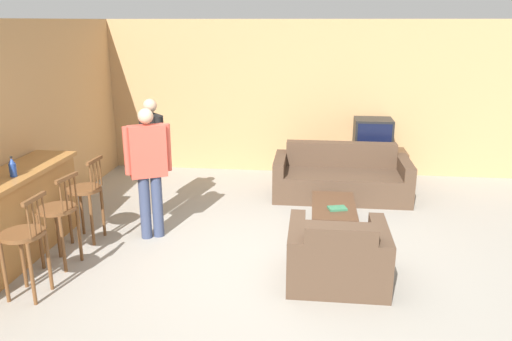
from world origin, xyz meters
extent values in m
plane|color=gray|center=(0.00, 0.00, 0.00)|extent=(24.00, 24.00, 0.00)
cube|color=tan|center=(0.00, 3.71, 1.30)|extent=(9.40, 0.08, 2.60)
cube|color=tan|center=(-3.12, 1.35, 1.30)|extent=(0.08, 8.71, 2.60)
cube|color=#A87038|center=(-2.78, -0.14, 0.46)|extent=(0.47, 2.23, 0.93)
cube|color=#A87038|center=(-2.78, -0.14, 0.95)|extent=(0.55, 2.29, 0.05)
cylinder|color=brown|center=(-2.22, -0.81, 0.65)|extent=(0.42, 0.42, 0.04)
cylinder|color=brown|center=(-2.35, -0.66, 0.32)|extent=(0.04, 0.04, 0.63)
cylinder|color=brown|center=(-2.36, -0.94, 0.32)|extent=(0.04, 0.04, 0.63)
cylinder|color=brown|center=(-2.07, -0.68, 0.32)|extent=(0.04, 0.04, 0.63)
cylinder|color=brown|center=(-2.08, -0.96, 0.32)|extent=(0.04, 0.04, 0.63)
cylinder|color=brown|center=(-2.04, -0.70, 0.84)|extent=(0.02, 0.02, 0.33)
cylinder|color=brown|center=(-2.04, -0.78, 0.84)|extent=(0.02, 0.02, 0.33)
cylinder|color=brown|center=(-2.05, -0.86, 0.84)|extent=(0.02, 0.02, 0.33)
cylinder|color=brown|center=(-2.05, -0.94, 0.84)|extent=(0.02, 0.02, 0.33)
cube|color=brown|center=(-2.05, -0.82, 1.02)|extent=(0.06, 0.34, 0.04)
cylinder|color=brown|center=(-2.22, -0.16, 0.65)|extent=(0.47, 0.47, 0.04)
cylinder|color=brown|center=(-2.33, 0.01, 0.32)|extent=(0.04, 0.04, 0.63)
cylinder|color=brown|center=(-2.38, -0.27, 0.32)|extent=(0.04, 0.04, 0.63)
cylinder|color=brown|center=(-2.05, -0.04, 0.32)|extent=(0.04, 0.04, 0.63)
cylinder|color=brown|center=(-2.10, -0.32, 0.32)|extent=(0.04, 0.04, 0.63)
cylinder|color=brown|center=(-2.03, -0.07, 0.84)|extent=(0.02, 0.02, 0.33)
cylinder|color=brown|center=(-2.04, -0.15, 0.84)|extent=(0.02, 0.02, 0.33)
cylinder|color=brown|center=(-2.05, -0.23, 0.84)|extent=(0.02, 0.02, 0.33)
cylinder|color=brown|center=(-2.07, -0.31, 0.84)|extent=(0.02, 0.02, 0.33)
cube|color=brown|center=(-2.05, -0.19, 1.02)|extent=(0.10, 0.34, 0.04)
cylinder|color=brown|center=(-2.22, 0.50, 0.65)|extent=(0.43, 0.43, 0.04)
cylinder|color=brown|center=(-2.35, 0.65, 0.32)|extent=(0.04, 0.04, 0.63)
cylinder|color=brown|center=(-2.36, 0.37, 0.32)|extent=(0.04, 0.04, 0.63)
cylinder|color=brown|center=(-2.07, 0.63, 0.32)|extent=(0.04, 0.04, 0.63)
cylinder|color=brown|center=(-2.08, 0.35, 0.32)|extent=(0.04, 0.04, 0.63)
cylinder|color=brown|center=(-2.04, 0.61, 0.84)|extent=(0.02, 0.02, 0.33)
cylinder|color=brown|center=(-2.04, 0.53, 0.84)|extent=(0.02, 0.02, 0.33)
cylinder|color=brown|center=(-2.05, 0.45, 0.84)|extent=(0.02, 0.02, 0.33)
cylinder|color=brown|center=(-2.05, 0.37, 0.84)|extent=(0.02, 0.02, 0.33)
cube|color=brown|center=(-2.05, 0.49, 1.02)|extent=(0.06, 0.34, 0.04)
cube|color=#4C3828|center=(0.92, 2.40, 0.20)|extent=(1.69, 0.93, 0.40)
cube|color=#4C3828|center=(0.92, 2.76, 0.58)|extent=(1.69, 0.22, 0.37)
cube|color=#4C3828|center=(0.00, 2.40, 0.30)|extent=(0.16, 0.93, 0.60)
cube|color=#4C3828|center=(1.85, 2.40, 0.30)|extent=(0.16, 0.93, 0.60)
cube|color=#4C3828|center=(0.76, -0.17, 0.20)|extent=(0.68, 0.88, 0.40)
cube|color=#4C3828|center=(0.76, -0.50, 0.57)|extent=(0.68, 0.22, 0.35)
cube|color=#4C3828|center=(1.18, -0.17, 0.30)|extent=(0.16, 0.88, 0.59)
cube|color=#4C3828|center=(0.34, -0.17, 0.30)|extent=(0.16, 0.88, 0.59)
cube|color=#472D1E|center=(0.77, 1.07, 0.35)|extent=(0.54, 1.02, 0.04)
cube|color=#472D1E|center=(0.53, 0.59, 0.17)|extent=(0.06, 0.06, 0.33)
cube|color=#472D1E|center=(1.00, 0.59, 0.17)|extent=(0.06, 0.06, 0.33)
cube|color=#472D1E|center=(0.53, 1.54, 0.17)|extent=(0.06, 0.06, 0.33)
cube|color=#472D1E|center=(1.00, 1.54, 0.17)|extent=(0.06, 0.06, 0.33)
cube|color=#513823|center=(1.46, 3.33, 0.25)|extent=(1.13, 0.55, 0.51)
cube|color=black|center=(1.46, 3.33, 0.77)|extent=(0.61, 0.50, 0.53)
cube|color=black|center=(1.46, 3.08, 0.77)|extent=(0.54, 0.01, 0.46)
cylinder|color=#234293|center=(-2.69, -0.10, 1.05)|extent=(0.07, 0.07, 0.14)
cone|color=#234293|center=(-2.69, -0.10, 1.15)|extent=(0.07, 0.07, 0.06)
cylinder|color=black|center=(-2.69, -0.10, 1.19)|extent=(0.03, 0.03, 0.02)
cube|color=#33704C|center=(0.80, 0.92, 0.38)|extent=(0.25, 0.20, 0.03)
cylinder|color=#756B5B|center=(-1.69, 1.45, 0.39)|extent=(0.13, 0.13, 0.78)
cylinder|color=#756B5B|center=(-1.59, 1.35, 0.39)|extent=(0.13, 0.13, 0.78)
cube|color=black|center=(-1.64, 1.40, 1.10)|extent=(0.40, 0.41, 0.62)
cylinder|color=black|center=(-1.80, 1.56, 1.12)|extent=(0.08, 0.08, 0.57)
cylinder|color=black|center=(-1.49, 1.23, 1.12)|extent=(0.08, 0.08, 0.57)
sphere|color=tan|center=(-1.64, 1.40, 1.51)|extent=(0.18, 0.18, 0.18)
cylinder|color=#384260|center=(-1.39, 0.70, 0.39)|extent=(0.13, 0.13, 0.79)
cylinder|color=#384260|center=(-1.53, 0.64, 0.39)|extent=(0.13, 0.13, 0.79)
cube|color=#CC4C3D|center=(-1.46, 0.67, 1.10)|extent=(0.46, 0.35, 0.62)
cylinder|color=#CC4C3D|center=(-1.25, 0.78, 1.12)|extent=(0.09, 0.09, 0.57)
cylinder|color=#CC4C3D|center=(-1.67, 0.56, 1.12)|extent=(0.09, 0.09, 0.57)
sphere|color=tan|center=(-1.46, 0.67, 1.52)|extent=(0.18, 0.18, 0.18)
camera|label=1|loc=(0.46, -4.85, 2.58)|focal=35.00mm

